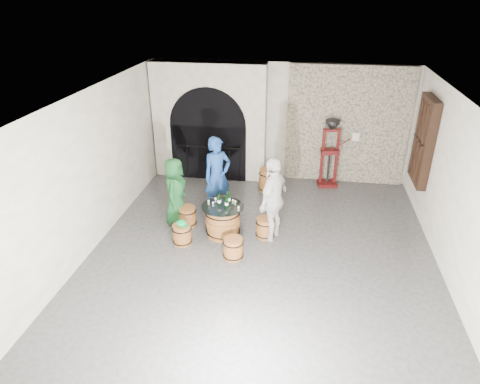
% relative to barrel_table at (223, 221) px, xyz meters
% --- Properties ---
extents(ground, '(8.00, 8.00, 0.00)m').
position_rel_barrel_table_xyz_m(ground, '(0.93, -0.59, -0.35)').
color(ground, '#323235').
rests_on(ground, ground).
extents(wall_back, '(8.00, 0.00, 8.00)m').
position_rel_barrel_table_xyz_m(wall_back, '(0.93, 3.41, 1.25)').
color(wall_back, silver).
rests_on(wall_back, ground).
extents(wall_front, '(8.00, 0.00, 8.00)m').
position_rel_barrel_table_xyz_m(wall_front, '(0.93, -4.59, 1.25)').
color(wall_front, silver).
rests_on(wall_front, ground).
extents(wall_left, '(0.00, 8.00, 8.00)m').
position_rel_barrel_table_xyz_m(wall_left, '(-2.57, -0.59, 1.25)').
color(wall_left, silver).
rests_on(wall_left, ground).
extents(wall_right, '(0.00, 8.00, 8.00)m').
position_rel_barrel_table_xyz_m(wall_right, '(4.43, -0.59, 1.25)').
color(wall_right, silver).
rests_on(wall_right, ground).
extents(ceiling, '(8.00, 8.00, 0.00)m').
position_rel_barrel_table_xyz_m(ceiling, '(0.93, -0.59, 2.85)').
color(ceiling, beige).
rests_on(ceiling, wall_back).
extents(stone_facing_panel, '(3.20, 0.12, 3.18)m').
position_rel_barrel_table_xyz_m(stone_facing_panel, '(2.73, 3.35, 1.25)').
color(stone_facing_panel, '#A19881').
rests_on(stone_facing_panel, ground).
extents(arched_opening, '(3.10, 0.60, 3.19)m').
position_rel_barrel_table_xyz_m(arched_opening, '(-0.97, 3.15, 1.23)').
color(arched_opening, silver).
rests_on(arched_opening, ground).
extents(shuttered_window, '(0.23, 1.10, 2.00)m').
position_rel_barrel_table_xyz_m(shuttered_window, '(4.31, 1.81, 1.45)').
color(shuttered_window, black).
rests_on(shuttered_window, wall_right).
extents(barrel_table, '(0.92, 0.92, 0.71)m').
position_rel_barrel_table_xyz_m(barrel_table, '(0.00, 0.00, 0.00)').
color(barrel_table, '#92592A').
rests_on(barrel_table, ground).
extents(barrel_stool_left, '(0.42, 0.42, 0.46)m').
position_rel_barrel_table_xyz_m(barrel_stool_left, '(-0.88, 0.28, -0.13)').
color(barrel_stool_left, '#92592A').
rests_on(barrel_stool_left, ground).
extents(barrel_stool_far, '(0.42, 0.42, 0.46)m').
position_rel_barrel_table_xyz_m(barrel_stool_far, '(-0.28, 0.89, -0.13)').
color(barrel_stool_far, '#92592A').
rests_on(barrel_stool_far, ground).
extents(barrel_stool_right, '(0.42, 0.42, 0.46)m').
position_rel_barrel_table_xyz_m(barrel_stool_right, '(0.93, 0.06, -0.13)').
color(barrel_stool_right, '#92592A').
rests_on(barrel_stool_right, ground).
extents(barrel_stool_near_right, '(0.42, 0.42, 0.46)m').
position_rel_barrel_table_xyz_m(barrel_stool_near_right, '(0.38, -0.85, -0.13)').
color(barrel_stool_near_right, '#92592A').
rests_on(barrel_stool_near_right, ground).
extents(barrel_stool_near_left, '(0.42, 0.42, 0.46)m').
position_rel_barrel_table_xyz_m(barrel_stool_near_left, '(-0.78, -0.50, -0.13)').
color(barrel_stool_near_left, '#92592A').
rests_on(barrel_stool_near_left, ground).
extents(green_cap, '(0.26, 0.22, 0.12)m').
position_rel_barrel_table_xyz_m(green_cap, '(-0.78, -0.50, 0.15)').
color(green_cap, '#0B8137').
rests_on(green_cap, barrel_stool_near_left).
extents(person_green, '(0.51, 0.78, 1.58)m').
position_rel_barrel_table_xyz_m(person_green, '(-1.16, 0.37, 0.44)').
color(person_green, '#13461F').
rests_on(person_green, ground).
extents(person_blue, '(0.82, 0.79, 1.90)m').
position_rel_barrel_table_xyz_m(person_blue, '(-0.32, 1.03, 0.59)').
color(person_blue, navy).
rests_on(person_blue, ground).
extents(person_white, '(0.82, 1.19, 1.87)m').
position_rel_barrel_table_xyz_m(person_white, '(1.08, 0.07, 0.58)').
color(person_white, silver).
rests_on(person_white, ground).
extents(wine_bottle_left, '(0.08, 0.08, 0.32)m').
position_rel_barrel_table_xyz_m(wine_bottle_left, '(-0.07, 0.03, 0.49)').
color(wine_bottle_left, black).
rests_on(wine_bottle_left, barrel_table).
extents(wine_bottle_center, '(0.08, 0.08, 0.32)m').
position_rel_barrel_table_xyz_m(wine_bottle_center, '(0.10, -0.06, 0.49)').
color(wine_bottle_center, black).
rests_on(wine_bottle_center, barrel_table).
extents(wine_bottle_right, '(0.08, 0.08, 0.32)m').
position_rel_barrel_table_xyz_m(wine_bottle_right, '(0.11, 0.16, 0.49)').
color(wine_bottle_right, black).
rests_on(wine_bottle_right, barrel_table).
extents(tasting_glass_a, '(0.05, 0.05, 0.10)m').
position_rel_barrel_table_xyz_m(tasting_glass_a, '(-0.20, -0.02, 0.41)').
color(tasting_glass_a, orange).
rests_on(tasting_glass_a, barrel_table).
extents(tasting_glass_b, '(0.05, 0.05, 0.10)m').
position_rel_barrel_table_xyz_m(tasting_glass_b, '(0.26, 0.12, 0.41)').
color(tasting_glass_b, orange).
rests_on(tasting_glass_b, barrel_table).
extents(tasting_glass_c, '(0.05, 0.05, 0.10)m').
position_rel_barrel_table_xyz_m(tasting_glass_c, '(-0.19, 0.18, 0.41)').
color(tasting_glass_c, orange).
rests_on(tasting_glass_c, barrel_table).
extents(tasting_glass_d, '(0.05, 0.05, 0.10)m').
position_rel_barrel_table_xyz_m(tasting_glass_d, '(0.20, 0.17, 0.41)').
color(tasting_glass_d, orange).
rests_on(tasting_glass_d, barrel_table).
extents(tasting_glass_e, '(0.05, 0.05, 0.10)m').
position_rel_barrel_table_xyz_m(tasting_glass_e, '(0.37, -0.13, 0.41)').
color(tasting_glass_e, orange).
rests_on(tasting_glass_e, barrel_table).
extents(tasting_glass_f, '(0.05, 0.05, 0.10)m').
position_rel_barrel_table_xyz_m(tasting_glass_f, '(-0.31, 0.04, 0.41)').
color(tasting_glass_f, orange).
rests_on(tasting_glass_f, barrel_table).
extents(side_barrel, '(0.48, 0.48, 0.63)m').
position_rel_barrel_table_xyz_m(side_barrel, '(0.74, 2.36, -0.04)').
color(side_barrel, '#92592A').
rests_on(side_barrel, ground).
extents(corking_press, '(0.79, 0.49, 1.85)m').
position_rel_barrel_table_xyz_m(corking_press, '(2.33, 2.99, 0.72)').
color(corking_press, '#490E0C').
rests_on(corking_press, ground).
extents(control_box, '(0.18, 0.10, 0.22)m').
position_rel_barrel_table_xyz_m(control_box, '(2.98, 3.27, 1.00)').
color(control_box, silver).
rests_on(control_box, wall_back).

